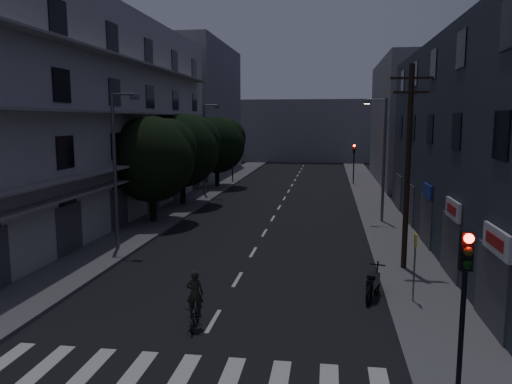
% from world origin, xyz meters
% --- Properties ---
extents(ground, '(160.00, 160.00, 0.00)m').
position_xyz_m(ground, '(0.00, 25.00, 0.00)').
color(ground, black).
rests_on(ground, ground).
extents(sidewalk_left, '(3.00, 90.00, 0.15)m').
position_xyz_m(sidewalk_left, '(-7.50, 25.00, 0.07)').
color(sidewalk_left, '#565659').
rests_on(sidewalk_left, ground).
extents(sidewalk_right, '(3.00, 90.00, 0.15)m').
position_xyz_m(sidewalk_right, '(7.50, 25.00, 0.07)').
color(sidewalk_right, '#565659').
rests_on(sidewalk_right, ground).
extents(crosswalk, '(10.90, 3.00, 0.01)m').
position_xyz_m(crosswalk, '(-0.00, -2.00, 0.00)').
color(crosswalk, beige).
rests_on(crosswalk, ground).
extents(lane_markings, '(0.15, 60.50, 0.01)m').
position_xyz_m(lane_markings, '(0.00, 31.25, 0.01)').
color(lane_markings, beige).
rests_on(lane_markings, ground).
extents(building_left, '(7.00, 36.00, 14.00)m').
position_xyz_m(building_left, '(-11.98, 18.00, 6.99)').
color(building_left, '#AFAFAA').
rests_on(building_left, ground).
extents(building_right, '(6.19, 28.00, 11.00)m').
position_xyz_m(building_right, '(11.99, 14.00, 5.50)').
color(building_right, '#2A2F39').
rests_on(building_right, ground).
extents(building_far_left, '(6.00, 20.00, 16.00)m').
position_xyz_m(building_far_left, '(-12.00, 48.00, 8.00)').
color(building_far_left, slate).
rests_on(building_far_left, ground).
extents(building_far_right, '(6.00, 20.00, 13.00)m').
position_xyz_m(building_far_right, '(12.00, 42.00, 6.50)').
color(building_far_right, slate).
rests_on(building_far_right, ground).
extents(building_far_end, '(24.00, 8.00, 10.00)m').
position_xyz_m(building_far_end, '(0.00, 70.00, 5.00)').
color(building_far_end, slate).
rests_on(building_far_end, ground).
extents(tree_near, '(5.57, 5.57, 6.88)m').
position_xyz_m(tree_near, '(-7.57, 17.30, 4.45)').
color(tree_near, black).
rests_on(tree_near, sidewalk_left).
extents(tree_mid, '(5.79, 5.79, 7.13)m').
position_xyz_m(tree_mid, '(-7.64, 24.37, 4.60)').
color(tree_mid, black).
rests_on(tree_mid, sidewalk_left).
extents(tree_far, '(5.62, 5.62, 6.95)m').
position_xyz_m(tree_far, '(-7.30, 35.22, 4.50)').
color(tree_far, black).
rests_on(tree_far, sidewalk_left).
extents(traffic_signal_near, '(0.28, 0.37, 4.10)m').
position_xyz_m(traffic_signal_near, '(6.93, -2.13, 3.10)').
color(traffic_signal_near, black).
rests_on(traffic_signal_near, sidewalk_right).
extents(traffic_signal_far_right, '(0.28, 0.37, 4.10)m').
position_xyz_m(traffic_signal_far_right, '(6.35, 39.09, 3.10)').
color(traffic_signal_far_right, black).
rests_on(traffic_signal_far_right, sidewalk_right).
extents(traffic_signal_far_left, '(0.28, 0.37, 4.10)m').
position_xyz_m(traffic_signal_far_left, '(-6.65, 39.57, 3.10)').
color(traffic_signal_far_left, black).
rests_on(traffic_signal_far_left, sidewalk_left).
extents(street_lamp_left_near, '(1.51, 0.25, 8.00)m').
position_xyz_m(street_lamp_left_near, '(-6.98, 10.42, 4.60)').
color(street_lamp_left_near, '#5B5D62').
rests_on(street_lamp_left_near, sidewalk_left).
extents(street_lamp_right, '(1.51, 0.25, 8.00)m').
position_xyz_m(street_lamp_right, '(7.20, 19.44, 4.60)').
color(street_lamp_right, slate).
rests_on(street_lamp_right, sidewalk_right).
extents(street_lamp_left_far, '(1.51, 0.25, 8.00)m').
position_xyz_m(street_lamp_left_far, '(-7.06, 29.38, 4.60)').
color(street_lamp_left_far, '#595A61').
rests_on(street_lamp_left_far, sidewalk_left).
extents(utility_pole, '(1.80, 0.24, 9.00)m').
position_xyz_m(utility_pole, '(7.22, 8.85, 4.87)').
color(utility_pole, black).
rests_on(utility_pole, sidewalk_right).
extents(bus_stop_sign, '(0.06, 0.35, 2.52)m').
position_xyz_m(bus_stop_sign, '(6.95, 4.56, 1.89)').
color(bus_stop_sign, '#595B60').
rests_on(bus_stop_sign, sidewalk_right).
extents(motorcycle, '(0.86, 2.03, 1.34)m').
position_xyz_m(motorcycle, '(5.54, 4.99, 0.53)').
color(motorcycle, black).
rests_on(motorcycle, ground).
extents(cyclist, '(0.69, 1.57, 1.93)m').
position_xyz_m(cyclist, '(-0.46, 1.41, 0.65)').
color(cyclist, black).
rests_on(cyclist, ground).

